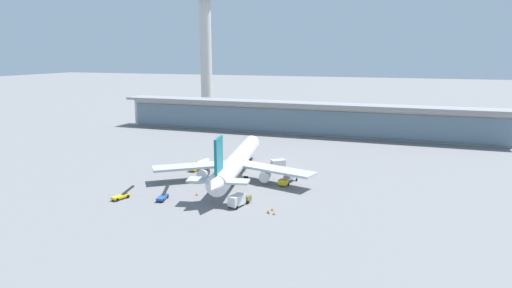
{
  "coord_description": "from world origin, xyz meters",
  "views": [
    {
      "loc": [
        47.79,
        -123.39,
        37.67
      ],
      "look_at": [
        0.0,
        13.03,
        7.85
      ],
      "focal_mm": 30.94,
      "sensor_mm": 36.0,
      "label": 1
    }
  ],
  "objects": [
    {
      "name": "safety_cone_delta",
      "position": [
        17.23,
        -27.38,
        0.32
      ],
      "size": [
        0.62,
        0.62,
        0.7
      ],
      "color": "orange",
      "rests_on": "ground"
    },
    {
      "name": "service_truck_mid_apron_yellow",
      "position": [
        15.51,
        -1.76,
        1.71
      ],
      "size": [
        3.97,
        8.87,
        2.95
      ],
      "color": "yellow",
      "rests_on": "ground"
    },
    {
      "name": "safety_cone_echo",
      "position": [
        -5.08,
        -21.15,
        0.32
      ],
      "size": [
        0.62,
        0.62,
        0.7
      ],
      "color": "orange",
      "rests_on": "ground"
    },
    {
      "name": "service_truck_at_far_stand_blue",
      "position": [
        -11.74,
        -27.47,
        0.81
      ],
      "size": [
        2.72,
        6.94,
        2.7
      ],
      "color": "#234C9E",
      "rests_on": "ground"
    },
    {
      "name": "airliner_on_stand",
      "position": [
        -0.81,
        -2.55,
        5.38
      ],
      "size": [
        48.5,
        63.83,
        17.07
      ],
      "color": "white",
      "rests_on": "ground"
    },
    {
      "name": "service_truck_on_taxiway_yellow",
      "position": [
        -16.34,
        3.97,
        1.71
      ],
      "size": [
        4.08,
        8.88,
        2.95
      ],
      "color": "yellow",
      "rests_on": "ground"
    },
    {
      "name": "safety_cone_alpha",
      "position": [
        17.7,
        -25.58,
        0.32
      ],
      "size": [
        0.62,
        0.62,
        0.7
      ],
      "color": "orange",
      "rests_on": "ground"
    },
    {
      "name": "service_truck_by_tail_yellow",
      "position": [
        -22.36,
        -30.57,
        0.81
      ],
      "size": [
        3.26,
        6.9,
        2.7
      ],
      "color": "yellow",
      "rests_on": "ground"
    },
    {
      "name": "ground_plane",
      "position": [
        0.0,
        0.0,
        0.0
      ],
      "size": [
        1200.0,
        1200.0,
        0.0
      ],
      "primitive_type": "plane",
      "color": "slate"
    },
    {
      "name": "terminal_building",
      "position": [
        0.0,
        78.66,
        7.87
      ],
      "size": [
        183.6,
        12.8,
        15.2
      ],
      "color": "beige",
      "rests_on": "ground"
    },
    {
      "name": "safety_cone_charlie",
      "position": [
        18.96,
        -28.19,
        0.32
      ],
      "size": [
        0.62,
        0.62,
        0.7
      ],
      "color": "orange",
      "rests_on": "ground"
    },
    {
      "name": "safety_cone_bravo",
      "position": [
        17.63,
        -28.02,
        0.32
      ],
      "size": [
        0.62,
        0.62,
        0.7
      ],
      "color": "orange",
      "rests_on": "ground"
    },
    {
      "name": "control_tower",
      "position": [
        -62.84,
        106.79,
        43.3
      ],
      "size": [
        12.0,
        12.0,
        79.67
      ],
      "color": "beige",
      "rests_on": "ground"
    },
    {
      "name": "service_truck_near_nose_olive",
      "position": [
        8.85,
        -25.44,
        1.69
      ],
      "size": [
        3.99,
        7.64,
        3.1
      ],
      "color": "olive",
      "rests_on": "ground"
    },
    {
      "name": "service_truck_under_wing_red",
      "position": [
        7.28,
        12.17,
        1.69
      ],
      "size": [
        7.04,
        6.49,
        3.1
      ],
      "color": "#B21E1E",
      "rests_on": "ground"
    }
  ]
}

